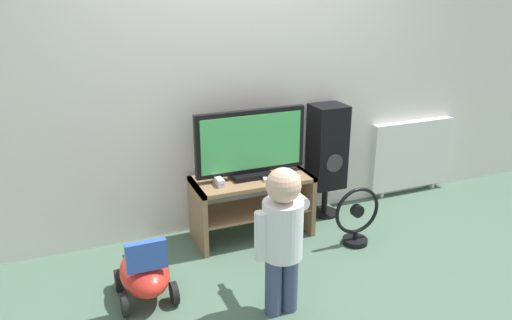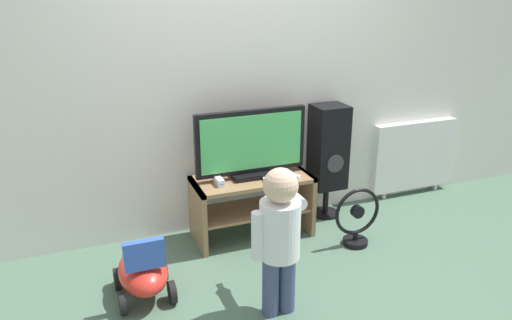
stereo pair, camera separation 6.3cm
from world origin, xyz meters
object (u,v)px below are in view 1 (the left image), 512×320
(speaker_tower, at_px, (327,149))
(radiator, at_px, (411,155))
(remote_primary, at_px, (293,175))
(ride_on_toy, at_px, (145,273))
(floor_fan, at_px, (357,219))
(game_console, at_px, (218,181))
(television, at_px, (251,145))
(remote_secondary, at_px, (265,178))
(child, at_px, (282,230))

(speaker_tower, distance_m, radiator, 1.01)
(remote_primary, xyz_separation_m, ride_on_toy, (-1.27, -0.43, -0.33))
(floor_fan, xyz_separation_m, ride_on_toy, (-1.65, -0.09, -0.03))
(game_console, xyz_separation_m, radiator, (2.00, 0.26, -0.14))
(television, xyz_separation_m, game_console, (-0.28, -0.05, -0.24))
(television, relative_size, remote_secondary, 6.59)
(child, distance_m, radiator, 2.28)
(game_console, bearing_deg, ride_on_toy, -143.27)
(television, distance_m, speaker_tower, 0.76)
(remote_secondary, height_order, child, child)
(television, distance_m, floor_fan, 1.00)
(child, relative_size, radiator, 1.11)
(floor_fan, relative_size, radiator, 0.55)
(game_console, height_order, radiator, radiator)
(floor_fan, bearing_deg, remote_primary, 138.87)
(game_console, relative_size, radiator, 0.20)
(television, bearing_deg, ride_on_toy, -150.07)
(television, height_order, child, television)
(remote_secondary, distance_m, speaker_tower, 0.69)
(floor_fan, bearing_deg, speaker_tower, 86.02)
(speaker_tower, bearing_deg, radiator, 6.26)
(remote_secondary, distance_m, ride_on_toy, 1.18)
(remote_secondary, bearing_deg, child, -106.99)
(speaker_tower, bearing_deg, remote_primary, -152.54)
(television, relative_size, ride_on_toy, 1.72)
(floor_fan, bearing_deg, ride_on_toy, -176.84)
(game_console, xyz_separation_m, ride_on_toy, (-0.67, -0.50, -0.35))
(game_console, relative_size, child, 0.18)
(game_console, relative_size, ride_on_toy, 0.33)
(radiator, bearing_deg, game_console, -172.73)
(television, distance_m, ride_on_toy, 1.25)
(game_console, height_order, speaker_tower, speaker_tower)
(ride_on_toy, bearing_deg, speaker_tower, 21.00)
(remote_secondary, relative_size, ride_on_toy, 0.26)
(remote_primary, xyz_separation_m, speaker_tower, (0.43, 0.22, 0.09))
(remote_secondary, distance_m, floor_fan, 0.78)
(remote_secondary, bearing_deg, speaker_tower, 16.35)
(television, bearing_deg, floor_fan, -33.30)
(child, bearing_deg, speaker_tower, 49.62)
(speaker_tower, bearing_deg, ride_on_toy, -159.00)
(television, bearing_deg, radiator, 6.87)
(radiator, bearing_deg, remote_primary, -166.86)
(game_console, xyz_separation_m, remote_secondary, (0.36, -0.05, -0.02))
(child, relative_size, speaker_tower, 0.97)
(ride_on_toy, xyz_separation_m, radiator, (2.68, 0.76, 0.21))
(child, relative_size, ride_on_toy, 1.86)
(speaker_tower, xyz_separation_m, radiator, (0.98, 0.11, -0.22))
(remote_primary, bearing_deg, ride_on_toy, -161.32)
(remote_secondary, xyz_separation_m, floor_fan, (0.62, -0.36, -0.30))
(remote_primary, xyz_separation_m, floor_fan, (0.39, -0.34, -0.30))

